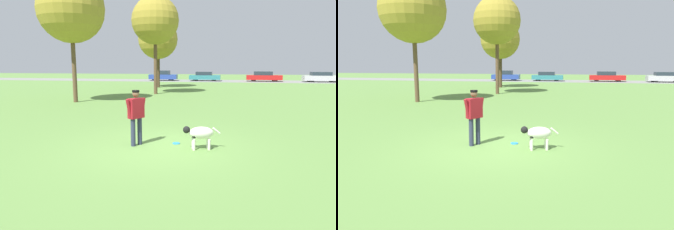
{
  "view_description": "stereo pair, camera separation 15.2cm",
  "coord_description": "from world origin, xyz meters",
  "views": [
    {
      "loc": [
        1.73,
        -7.85,
        2.27
      ],
      "look_at": [
        0.29,
        0.01,
        0.9
      ],
      "focal_mm": 32.0,
      "sensor_mm": 36.0,
      "label": 1
    },
    {
      "loc": [
        1.88,
        -7.83,
        2.27
      ],
      "look_at": [
        0.29,
        0.01,
        0.9
      ],
      "focal_mm": 32.0,
      "sensor_mm": 36.0,
      "label": 2
    }
  ],
  "objects": [
    {
      "name": "parked_car_teal",
      "position": [
        -0.72,
        33.19,
        0.61
      ],
      "size": [
        4.16,
        1.88,
        1.24
      ],
      "rotation": [
        0.0,
        0.0,
        -0.01
      ],
      "color": "teal",
      "rests_on": "ground_plane"
    },
    {
      "name": "dog",
      "position": [
        1.16,
        -0.04,
        0.44
      ],
      "size": [
        1.01,
        0.48,
        0.64
      ],
      "rotation": [
        0.0,
        0.0,
        3.41
      ],
      "color": "silver",
      "rests_on": "ground_plane"
    },
    {
      "name": "tree_mid_center",
      "position": [
        -3.32,
        14.51,
        5.42
      ],
      "size": [
        3.53,
        3.53,
        7.21
      ],
      "color": "brown",
      "rests_on": "ground_plane"
    },
    {
      "name": "tree_near_left",
      "position": [
        -6.97,
        8.78,
        5.37
      ],
      "size": [
        3.86,
        3.86,
        7.32
      ],
      "color": "brown",
      "rests_on": "ground_plane"
    },
    {
      "name": "parked_car_silver",
      "position": [
        13.98,
        33.06,
        0.63
      ],
      "size": [
        4.46,
        1.91,
        1.28
      ],
      "rotation": [
        0.0,
        0.0,
        -0.03
      ],
      "color": "#B7B7BC",
      "rests_on": "ground_plane"
    },
    {
      "name": "frisbee",
      "position": [
        0.46,
        0.42,
        0.01
      ],
      "size": [
        0.22,
        0.22,
        0.02
      ],
      "color": "#268CE5",
      "rests_on": "ground_plane"
    },
    {
      "name": "parked_car_blue",
      "position": [
        -6.44,
        33.04,
        0.67
      ],
      "size": [
        3.84,
        1.88,
        1.38
      ],
      "rotation": [
        0.0,
        0.0,
        0.02
      ],
      "color": "#284293",
      "rests_on": "ground_plane"
    },
    {
      "name": "parked_car_red",
      "position": [
        6.98,
        33.31,
        0.65
      ],
      "size": [
        4.54,
        1.91,
        1.31
      ],
      "rotation": [
        0.0,
        0.0,
        -0.05
      ],
      "color": "red",
      "rests_on": "ground_plane"
    },
    {
      "name": "tree_far_left",
      "position": [
        -4.5,
        20.91,
        4.6
      ],
      "size": [
        3.79,
        3.79,
        6.52
      ],
      "color": "#4C3826",
      "rests_on": "ground_plane"
    },
    {
      "name": "ground_plane",
      "position": [
        0.0,
        0.0,
        0.0
      ],
      "size": [
        120.0,
        120.0,
        0.0
      ],
      "primitive_type": "plane",
      "color": "#608C42"
    },
    {
      "name": "far_road_strip",
      "position": [
        0.0,
        33.21,
        0.01
      ],
      "size": [
        120.0,
        6.0,
        0.01
      ],
      "color": "gray",
      "rests_on": "ground_plane"
    },
    {
      "name": "person",
      "position": [
        -0.62,
        0.06,
        0.92
      ],
      "size": [
        0.46,
        0.63,
        1.56
      ],
      "rotation": [
        0.0,
        0.0,
        0.99
      ],
      "color": "#2D334C",
      "rests_on": "ground_plane"
    }
  ]
}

